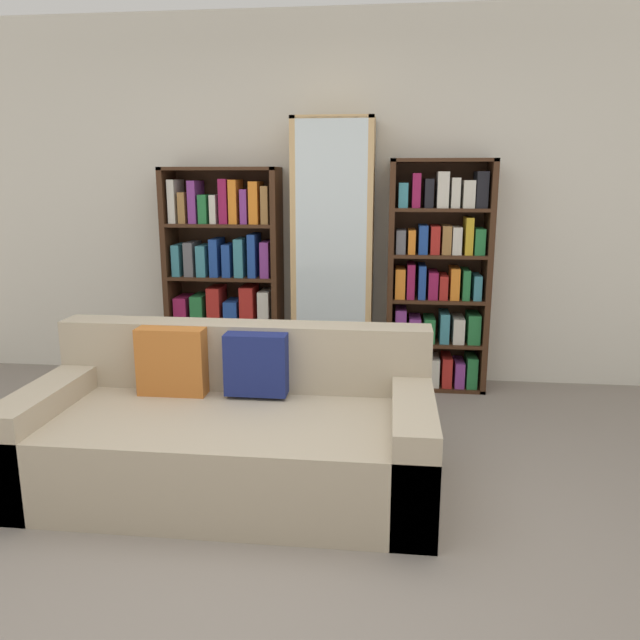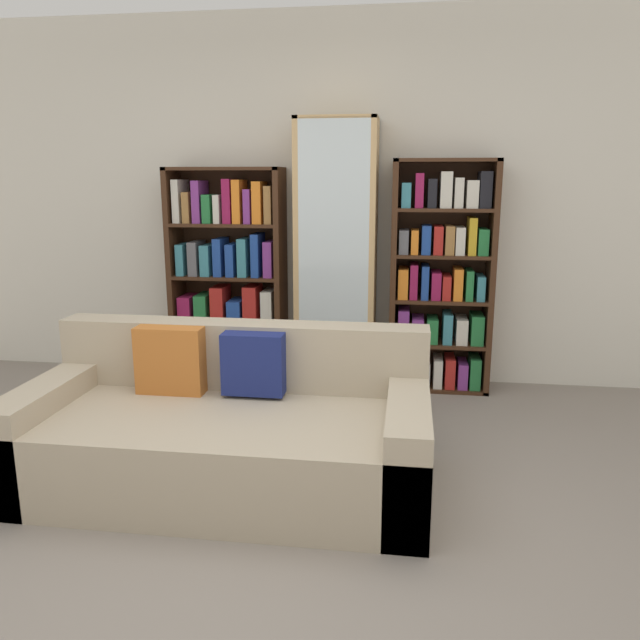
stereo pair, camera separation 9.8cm
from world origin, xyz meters
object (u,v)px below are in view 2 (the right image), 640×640
at_px(couch, 227,432).
at_px(bookshelf_right, 442,281).
at_px(bookshelf_left, 229,281).
at_px(display_cabinet, 336,257).
at_px(wine_bottle, 406,394).

relative_size(couch, bookshelf_right, 1.22).
relative_size(couch, bookshelf_left, 1.26).
bearing_deg(display_cabinet, wine_bottle, -50.05).
distance_m(bookshelf_left, bookshelf_right, 1.58).
xyz_separation_m(couch, display_cabinet, (0.37, 1.64, 0.69)).
relative_size(bookshelf_left, display_cabinet, 0.83).
bearing_deg(wine_bottle, bookshelf_left, 154.20).
distance_m(display_cabinet, wine_bottle, 1.15).
distance_m(display_cabinet, bookshelf_right, 0.78).
bearing_deg(bookshelf_right, display_cabinet, -178.77).
bearing_deg(display_cabinet, couch, -102.64).
distance_m(couch, display_cabinet, 1.82).
height_order(display_cabinet, bookshelf_right, display_cabinet).
height_order(bookshelf_right, wine_bottle, bookshelf_right).
xyz_separation_m(couch, bookshelf_right, (1.13, 1.66, 0.54)).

